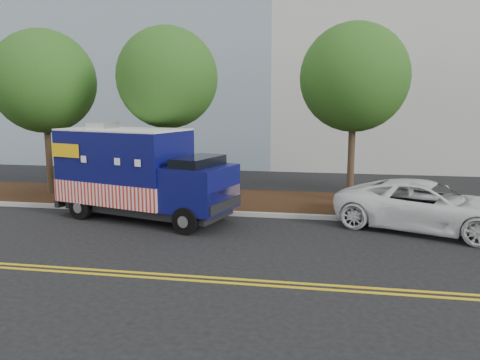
# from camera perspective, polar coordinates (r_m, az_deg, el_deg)

# --- Properties ---
(ground) EXTENTS (120.00, 120.00, 0.00)m
(ground) POSITION_cam_1_polar(r_m,az_deg,el_deg) (15.67, -8.54, -5.24)
(ground) COLOR black
(ground) RESTS_ON ground
(curb) EXTENTS (120.00, 0.18, 0.15)m
(curb) POSITION_cam_1_polar(r_m,az_deg,el_deg) (16.94, -7.05, -3.81)
(curb) COLOR #9E9E99
(curb) RESTS_ON ground
(mulch_strip) EXTENTS (120.00, 4.00, 0.15)m
(mulch_strip) POSITION_cam_1_polar(r_m,az_deg,el_deg) (18.91, -5.20, -2.36)
(mulch_strip) COLOR black
(mulch_strip) RESTS_ON ground
(centerline_near) EXTENTS (120.00, 0.10, 0.01)m
(centerline_near) POSITION_cam_1_polar(r_m,az_deg,el_deg) (11.73, -15.54, -10.62)
(centerline_near) COLOR gold
(centerline_near) RESTS_ON ground
(centerline_far) EXTENTS (120.00, 0.10, 0.01)m
(centerline_far) POSITION_cam_1_polar(r_m,az_deg,el_deg) (11.52, -16.08, -11.02)
(centerline_far) COLOR gold
(centerline_far) RESTS_ON ground
(tree_a) EXTENTS (4.19, 4.19, 6.86)m
(tree_a) POSITION_cam_1_polar(r_m,az_deg,el_deg) (21.05, -22.80, 10.99)
(tree_a) COLOR #38281C
(tree_a) RESTS_ON ground
(tree_b) EXTENTS (3.79, 3.79, 6.75)m
(tree_b) POSITION_cam_1_polar(r_m,az_deg,el_deg) (18.14, -8.86, 12.19)
(tree_b) COLOR #38281C
(tree_b) RESTS_ON ground
(tree_c) EXTENTS (4.03, 4.03, 6.86)m
(tree_c) POSITION_cam_1_polar(r_m,az_deg,el_deg) (18.20, 13.76, 12.01)
(tree_c) COLOR #38281C
(tree_c) RESTS_ON ground
(sign_post) EXTENTS (0.06, 0.06, 2.40)m
(sign_post) POSITION_cam_1_polar(r_m,az_deg,el_deg) (17.58, -11.17, 0.31)
(sign_post) COLOR #473828
(sign_post) RESTS_ON ground
(food_truck) EXTENTS (6.56, 3.86, 3.27)m
(food_truck) POSITION_cam_1_polar(r_m,az_deg,el_deg) (16.31, -12.35, 0.54)
(food_truck) COLOR black
(food_truck) RESTS_ON ground
(white_car) EXTENTS (6.03, 4.35, 1.53)m
(white_car) POSITION_cam_1_polar(r_m,az_deg,el_deg) (15.69, 21.77, -2.95)
(white_car) COLOR white
(white_car) RESTS_ON ground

